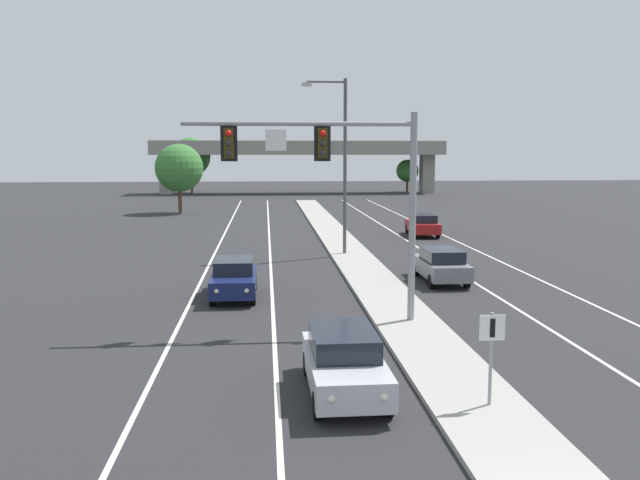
% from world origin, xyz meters
% --- Properties ---
extents(median_island, '(2.40, 110.00, 0.15)m').
position_xyz_m(median_island, '(0.00, 18.00, 0.07)').
color(median_island, '#9E9B93').
rests_on(median_island, ground).
extents(lane_stripe_oncoming_center, '(0.14, 100.00, 0.01)m').
position_xyz_m(lane_stripe_oncoming_center, '(-4.70, 25.00, 0.00)').
color(lane_stripe_oncoming_center, silver).
rests_on(lane_stripe_oncoming_center, ground).
extents(lane_stripe_receding_center, '(0.14, 100.00, 0.01)m').
position_xyz_m(lane_stripe_receding_center, '(4.70, 25.00, 0.00)').
color(lane_stripe_receding_center, silver).
rests_on(lane_stripe_receding_center, ground).
extents(edge_stripe_left, '(0.14, 100.00, 0.01)m').
position_xyz_m(edge_stripe_left, '(-8.00, 25.00, 0.00)').
color(edge_stripe_left, silver).
rests_on(edge_stripe_left, ground).
extents(edge_stripe_right, '(0.14, 100.00, 0.01)m').
position_xyz_m(edge_stripe_right, '(8.00, 25.00, 0.00)').
color(edge_stripe_right, silver).
rests_on(edge_stripe_right, ground).
extents(overhead_signal_mast, '(7.94, 0.44, 7.20)m').
position_xyz_m(overhead_signal_mast, '(-2.43, 13.86, 5.36)').
color(overhead_signal_mast, gray).
rests_on(overhead_signal_mast, median_island).
extents(median_sign_post, '(0.60, 0.10, 2.20)m').
position_xyz_m(median_sign_post, '(0.23, 5.89, 1.59)').
color(median_sign_post, gray).
rests_on(median_sign_post, median_island).
extents(street_lamp_median, '(2.58, 0.28, 10.00)m').
position_xyz_m(street_lamp_median, '(-0.58, 29.45, 5.79)').
color(street_lamp_median, '#4C4C51').
rests_on(street_lamp_median, median_island).
extents(car_oncoming_silver, '(1.87, 4.49, 1.58)m').
position_xyz_m(car_oncoming_silver, '(-3.02, 7.31, 0.82)').
color(car_oncoming_silver, '#B7B7BC').
rests_on(car_oncoming_silver, ground).
extents(car_oncoming_navy, '(1.83, 4.47, 1.58)m').
position_xyz_m(car_oncoming_navy, '(-6.28, 18.80, 0.82)').
color(car_oncoming_navy, '#141E4C').
rests_on(car_oncoming_navy, ground).
extents(car_receding_grey, '(1.84, 4.48, 1.58)m').
position_xyz_m(car_receding_grey, '(3.17, 21.26, 0.82)').
color(car_receding_grey, slate).
rests_on(car_receding_grey, ground).
extents(car_receding_red, '(1.92, 4.51, 1.58)m').
position_xyz_m(car_receding_red, '(6.36, 38.19, 0.82)').
color(car_receding_red, maroon).
rests_on(car_receding_red, ground).
extents(overpass_bridge, '(42.40, 6.40, 7.65)m').
position_xyz_m(overpass_bridge, '(0.00, 89.05, 5.78)').
color(overpass_bridge, gray).
rests_on(overpass_bridge, ground).
extents(tree_far_left_a, '(4.73, 4.73, 6.84)m').
position_xyz_m(tree_far_left_a, '(-13.39, 57.82, 4.47)').
color(tree_far_left_a, '#4C3823').
rests_on(tree_far_left_a, ground).
extents(tree_far_right_a, '(3.40, 3.40, 4.92)m').
position_xyz_m(tree_far_right_a, '(16.68, 91.30, 3.20)').
color(tree_far_right_a, '#4C3823').
rests_on(tree_far_right_a, ground).
extents(tree_far_left_c, '(5.68, 5.68, 8.21)m').
position_xyz_m(tree_far_left_c, '(-15.86, 91.57, 5.37)').
color(tree_far_left_c, '#4C3823').
rests_on(tree_far_left_c, ground).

